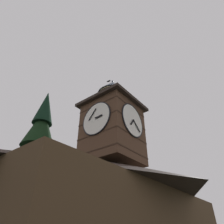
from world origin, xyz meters
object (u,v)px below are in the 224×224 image
pine_tree_behind (31,177)px  pine_tree_aside (130,201)px  moon (33,196)px  clock_tower (112,125)px  flying_bird_low (109,81)px  building_main (110,210)px  flying_bird_high (119,87)px

pine_tree_behind → pine_tree_aside: 9.84m
moon → pine_tree_aside: bearing=79.4°
clock_tower → pine_tree_behind: pine_tree_behind is taller
clock_tower → flying_bird_low: (-3.50, -3.39, 8.90)m
building_main → moon: (-12.30, -29.08, 5.52)m
clock_tower → pine_tree_behind: 8.80m
pine_tree_aside → moon: bearing=-100.6°
pine_tree_behind → moon: (-13.21, -20.73, 2.38)m
moon → flying_bird_high: flying_bird_high is taller
flying_bird_high → flying_bird_low: (-0.82, -2.18, 2.61)m
moon → flying_bird_high: bearing=72.2°
pine_tree_behind → flying_bird_low: flying_bird_low is taller
pine_tree_aside → building_main: bearing=24.7°
moon → flying_bird_high: (8.85, 27.50, 7.24)m
building_main → pine_tree_behind: 8.96m
flying_bird_low → pine_tree_aside: bearing=174.3°
pine_tree_aside → flying_bird_high: (4.05, 1.86, 11.04)m
flying_bird_low → clock_tower: bearing=44.1°
building_main → pine_tree_aside: bearing=-155.3°
clock_tower → pine_tree_aside: size_ratio=0.66×
clock_tower → pine_tree_aside: 8.79m
building_main → flying_bird_low: (-4.27, -3.76, 15.36)m
pine_tree_aside → flying_bird_high: flying_bird_high is taller
building_main → clock_tower: size_ratio=2.00×
moon → building_main: bearing=67.1°
pine_tree_behind → flying_bird_high: flying_bird_high is taller
building_main → flying_bird_low: size_ratio=31.09×
building_main → moon: moon is taller
building_main → pine_tree_behind: (0.92, -8.34, 3.14)m
pine_tree_behind → building_main: bearing=96.3°
pine_tree_behind → flying_bird_low: 14.05m
pine_tree_aside → moon: size_ratio=8.41×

